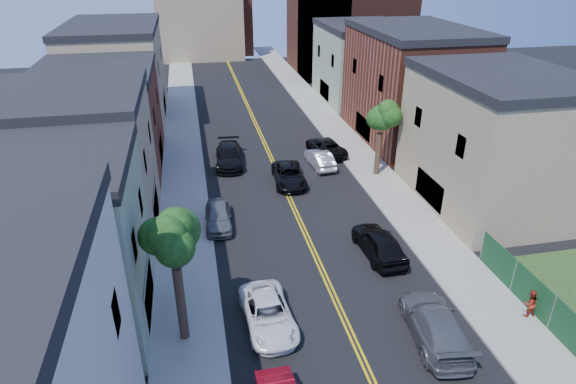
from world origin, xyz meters
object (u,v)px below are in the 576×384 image
black_car_right (379,243)px  black_suv_lane (289,175)px  dark_car_right_far (326,147)px  silver_car_right (320,159)px  white_pickup (268,314)px  grey_car_left (218,216)px  black_car_left (229,156)px  pedestrian_right (530,303)px  grey_car_right (435,325)px

black_car_right → black_suv_lane: black_car_right is taller
dark_car_right_far → silver_car_right: bearing=57.4°
silver_car_right → black_suv_lane: size_ratio=0.85×
white_pickup → grey_car_left: size_ratio=1.13×
silver_car_right → black_suv_lane: bearing=35.3°
black_car_left → pedestrian_right: 26.07m
pedestrian_right → dark_car_right_far: bearing=-79.6°
black_suv_lane → pedestrian_right: (8.60, -17.92, 0.21)m
grey_car_left → grey_car_right: size_ratio=0.78×
silver_car_right → black_car_right: bearing=85.7°
dark_car_right_far → black_suv_lane: (-4.52, -5.33, -0.02)m
grey_car_left → dark_car_right_far: (10.52, 10.92, -0.01)m
white_pickup → dark_car_right_far: size_ratio=0.94×
black_car_right → grey_car_left: bearing=-33.2°
black_suv_lane → silver_car_right: bearing=43.1°
black_car_left → dark_car_right_far: size_ratio=1.07×
white_pickup → dark_car_right_far: bearing=63.9°
black_car_left → black_suv_lane: size_ratio=1.11×
dark_car_right_far → pedestrian_right: bearing=92.5°
white_pickup → grey_car_right: grey_car_right is taller
dark_car_right_far → pedestrian_right: pedestrian_right is taller
black_car_left → black_car_right: black_car_right is taller
grey_car_left → dark_car_right_far: bearing=48.4°
grey_car_left → silver_car_right: (9.30, 8.32, -0.03)m
black_car_left → pedestrian_right: (12.90, -22.65, 0.10)m
white_pickup → black_suv_lane: (4.32, 15.78, 0.02)m
black_car_right → black_suv_lane: (-3.30, 11.04, -0.15)m
silver_car_right → pedestrian_right: 21.32m
grey_car_right → black_car_right: size_ratio=1.12×
black_car_left → black_suv_lane: bearing=-43.0°
black_car_right → silver_car_right: (0.00, 13.77, -0.14)m
black_suv_lane → pedestrian_right: size_ratio=3.33×
silver_car_right → black_suv_lane: 4.28m
black_car_left → pedestrian_right: size_ratio=3.68×
silver_car_right → grey_car_right: bearing=85.7°
silver_car_right → black_suv_lane: (-3.30, -2.73, -0.01)m
white_pickup → black_car_right: black_car_right is taller
grey_car_right → black_suv_lane: (-3.30, 18.28, -0.11)m
black_car_left → dark_car_right_far: (8.82, 0.60, -0.09)m
grey_car_left → pedestrian_right: (14.60, -12.33, 0.17)m
grey_car_left → silver_car_right: grey_car_left is taller
black_car_right → grey_car_right: bearing=87.2°
silver_car_right → black_car_left: bearing=-19.1°
black_car_right → black_suv_lane: bearing=-76.2°
grey_car_left → black_suv_lane: (6.00, 5.59, -0.03)m
grey_car_left → black_car_left: 10.46m
white_pickup → black_suv_lane: 16.36m
dark_car_right_far → white_pickup: bearing=59.8°
pedestrian_right → grey_car_right: bearing=4.4°
silver_car_right → black_suv_lane: silver_car_right is taller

